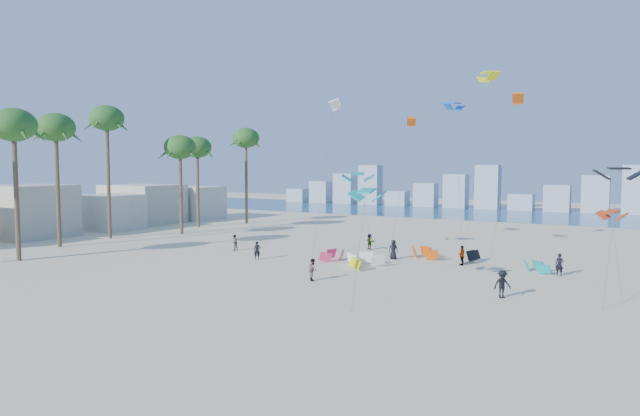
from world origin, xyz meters
The scene contains 10 objects.
ground centered at (0.00, 0.00, 0.00)m, with size 220.00×220.00×0.00m, color beige.
ocean centered at (0.00, 72.00, 0.01)m, with size 220.00×220.00×0.00m, color navy.
kitesurfer_near centered at (-1.64, 13.01, 0.79)m, with size 0.58×0.38×1.59m, color black.
kitesurfer_mid centered at (7.24, 7.83, 0.79)m, with size 0.77×0.60×1.58m, color gray.
kitesurfers_far centered at (10.62, 16.91, 0.82)m, with size 29.47×15.21×1.74m.
grounded_kites centered at (10.71, 17.80, 0.47)m, with size 18.67×10.47×1.02m.
flying_kites centered at (14.34, 22.95, 12.30)m, with size 31.37×32.00×18.12m.
palm_row centered at (-22.18, 16.15, 11.25)m, with size 9.52×44.80×14.94m.
beachfront_buildings centered at (-33.69, 20.82, 2.67)m, with size 11.50×43.00×6.00m.
distant_skyline centered at (-1.19, 82.00, 3.09)m, with size 85.00×3.00×8.40m.
Camera 1 is at (27.44, -25.39, 8.11)m, focal length 30.99 mm.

